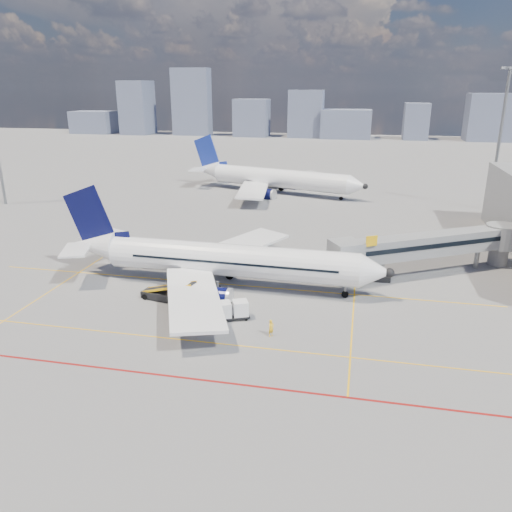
{
  "coord_description": "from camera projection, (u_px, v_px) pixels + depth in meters",
  "views": [
    {
      "loc": [
        13.91,
        -44.68,
        22.09
      ],
      "look_at": [
        2.85,
        7.36,
        4.0
      ],
      "focal_mm": 35.0,
      "sensor_mm": 36.0,
      "label": 1
    }
  ],
  "objects": [
    {
      "name": "apron_markings",
      "position": [
        197.0,
        330.0,
        47.72
      ],
      "size": [
        90.0,
        35.12,
        0.01
      ],
      "color": "#FFB70D",
      "rests_on": "ground"
    },
    {
      "name": "main_aircraft",
      "position": [
        218.0,
        260.0,
        57.35
      ],
      "size": [
        38.87,
        33.86,
        11.32
      ],
      "rotation": [
        0.0,
        0.0,
        -0.03
      ],
      "color": "white",
      "rests_on": "ground"
    },
    {
      "name": "floodlight_mast_ne",
      "position": [
        500.0,
        136.0,
        90.31
      ],
      "size": [
        3.2,
        0.61,
        25.45
      ],
      "color": "slate",
      "rests_on": "ground"
    },
    {
      "name": "cargo_dolly",
      "position": [
        232.0,
        310.0,
        49.67
      ],
      "size": [
        3.74,
        2.77,
        1.88
      ],
      "rotation": [
        0.0,
        0.0,
        0.42
      ],
      "color": "black",
      "rests_on": "ground"
    },
    {
      "name": "ground",
      "position": [
        214.0,
        313.0,
        51.23
      ],
      "size": [
        420.0,
        420.0,
        0.0
      ],
      "primitive_type": "plane",
      "color": "slate",
      "rests_on": "ground"
    },
    {
      "name": "ramp_worker",
      "position": [
        271.0,
        328.0,
        46.33
      ],
      "size": [
        0.68,
        0.72,
        1.66
      ],
      "primitive_type": "imported",
      "rotation": [
        0.0,
        0.0,
        0.94
      ],
      "color": "yellow",
      "rests_on": "ground"
    },
    {
      "name": "second_aircraft",
      "position": [
        273.0,
        178.0,
        108.63
      ],
      "size": [
        40.83,
        34.89,
        12.19
      ],
      "rotation": [
        0.0,
        0.0,
        -0.29
      ],
      "color": "white",
      "rests_on": "ground"
    },
    {
      "name": "jet_bridge",
      "position": [
        437.0,
        245.0,
        61.06
      ],
      "size": [
        23.55,
        15.78,
        6.3
      ],
      "color": "gray",
      "rests_on": "ground"
    },
    {
      "name": "baggage_tug",
      "position": [
        231.0,
        310.0,
        50.51
      ],
      "size": [
        2.11,
        1.61,
        1.32
      ],
      "rotation": [
        0.0,
        0.0,
        -0.28
      ],
      "color": "white",
      "rests_on": "ground"
    },
    {
      "name": "belt_loader",
      "position": [
        163.0,
        294.0,
        54.31
      ],
      "size": [
        6.6,
        2.71,
        2.65
      ],
      "rotation": [
        0.0,
        0.0,
        -0.2
      ],
      "color": "black",
      "rests_on": "ground"
    },
    {
      "name": "distant_skyline",
      "position": [
        326.0,
        116.0,
        224.77
      ],
      "size": [
        257.06,
        15.82,
        30.4
      ],
      "color": "slate",
      "rests_on": "ground"
    }
  ]
}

